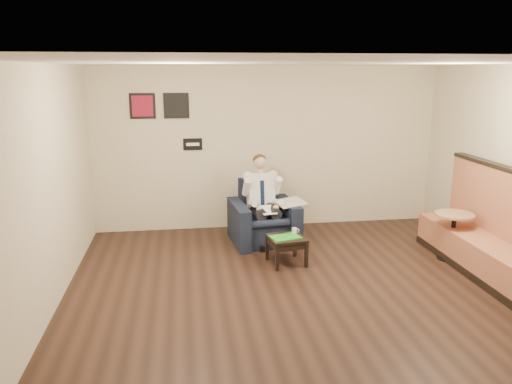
{
  "coord_description": "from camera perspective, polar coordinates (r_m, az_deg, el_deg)",
  "views": [
    {
      "loc": [
        -1.47,
        -5.49,
        2.72
      ],
      "look_at": [
        -0.48,
        1.2,
        1.07
      ],
      "focal_mm": 35.0,
      "sensor_mm": 36.0,
      "label": 1
    }
  ],
  "objects": [
    {
      "name": "cafe_table",
      "position": [
        7.9,
        21.54,
        -4.72
      ],
      "size": [
        0.66,
        0.66,
        0.7
      ],
      "primitive_type": "cylinder",
      "rotation": [
        0.0,
        0.0,
        -0.19
      ],
      "color": "#9F7656",
      "rests_on": "ground"
    },
    {
      "name": "ground",
      "position": [
        6.3,
        6.02,
        -11.91
      ],
      "size": [
        6.0,
        6.0,
        0.0
      ],
      "primitive_type": "plane",
      "color": "black",
      "rests_on": "ground"
    },
    {
      "name": "seated_man",
      "position": [
        7.87,
        1.13,
        -1.37
      ],
      "size": [
        0.73,
        1.01,
        1.34
      ],
      "primitive_type": null,
      "rotation": [
        0.0,
        0.0,
        0.1
      ],
      "color": "silver",
      "rests_on": "armchair"
    },
    {
      "name": "art_print_left",
      "position": [
        8.52,
        -12.84,
        9.57
      ],
      "size": [
        0.42,
        0.03,
        0.42
      ],
      "primitive_type": "cube",
      "color": "maroon",
      "rests_on": "wall_back"
    },
    {
      "name": "wall_left",
      "position": [
        5.85,
        -23.37,
        -0.43
      ],
      "size": [
        0.02,
        6.0,
        2.8
      ],
      "primitive_type": "cube",
      "color": "beige",
      "rests_on": "ground"
    },
    {
      "name": "ceiling",
      "position": [
        5.68,
        6.75,
        14.46
      ],
      "size": [
        6.0,
        6.0,
        0.02
      ],
      "primitive_type": "cube",
      "color": "white",
      "rests_on": "wall_back"
    },
    {
      "name": "banquette",
      "position": [
        7.4,
        25.31,
        -3.35
      ],
      "size": [
        0.67,
        2.79,
        1.43
      ],
      "primitive_type": "cube",
      "color": "#A15B3E",
      "rests_on": "ground"
    },
    {
      "name": "wall_back",
      "position": [
        8.72,
        1.37,
        5.02
      ],
      "size": [
        6.0,
        0.02,
        2.8
      ],
      "primitive_type": "cube",
      "color": "beige",
      "rests_on": "ground"
    },
    {
      "name": "side_table",
      "position": [
        7.24,
        3.49,
        -6.65
      ],
      "size": [
        0.56,
        0.56,
        0.4
      ],
      "primitive_type": "cube",
      "rotation": [
        0.0,
        0.0,
        0.15
      ],
      "color": "black",
      "rests_on": "ground"
    },
    {
      "name": "armchair",
      "position": [
        8.03,
        0.89,
        -2.38
      ],
      "size": [
        1.1,
        1.1,
        0.98
      ],
      "primitive_type": "cube",
      "rotation": [
        0.0,
        0.0,
        0.1
      ],
      "color": "black",
      "rests_on": "ground"
    },
    {
      "name": "coffee_mug",
      "position": [
        7.3,
        4.41,
        -4.43
      ],
      "size": [
        0.08,
        0.08,
        0.09
      ],
      "primitive_type": "cylinder",
      "rotation": [
        0.0,
        0.0,
        0.15
      ],
      "color": "white",
      "rests_on": "side_table"
    },
    {
      "name": "art_print_right",
      "position": [
        8.5,
        -9.09,
        9.72
      ],
      "size": [
        0.42,
        0.03,
        0.42
      ],
      "primitive_type": "cube",
      "color": "black",
      "rests_on": "wall_back"
    },
    {
      "name": "newspaper",
      "position": [
        8.0,
        3.92,
        -1.17
      ],
      "size": [
        0.5,
        0.59,
        0.01
      ],
      "primitive_type": "cube",
      "rotation": [
        0.0,
        0.0,
        0.15
      ],
      "color": "silver",
      "rests_on": "armchair"
    },
    {
      "name": "seating_sign",
      "position": [
        8.56,
        -7.25,
        5.44
      ],
      "size": [
        0.32,
        0.02,
        0.2
      ],
      "primitive_type": "cube",
      "color": "black",
      "rests_on": "wall_back"
    },
    {
      "name": "smartphone",
      "position": [
        7.31,
        3.45,
        -4.72
      ],
      "size": [
        0.13,
        0.07,
        0.01
      ],
      "primitive_type": "cube",
      "rotation": [
        0.0,
        0.0,
        -0.02
      ],
      "color": "black",
      "rests_on": "side_table"
    },
    {
      "name": "wall_front",
      "position": [
        3.18,
        20.42,
        -11.7
      ],
      "size": [
        6.0,
        0.02,
        2.8
      ],
      "primitive_type": "cube",
      "color": "beige",
      "rests_on": "ground"
    },
    {
      "name": "lap_papers",
      "position": [
        7.79,
        1.33,
        -2.06
      ],
      "size": [
        0.27,
        0.35,
        0.01
      ],
      "primitive_type": "cube",
      "rotation": [
        0.0,
        0.0,
        0.17
      ],
      "color": "white",
      "rests_on": "seated_man"
    },
    {
      "name": "green_folder",
      "position": [
        7.14,
        3.36,
        -5.16
      ],
      "size": [
        0.47,
        0.39,
        0.01
      ],
      "primitive_type": "cube",
      "rotation": [
        0.0,
        0.0,
        0.29
      ],
      "color": "green",
      "rests_on": "side_table"
    }
  ]
}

